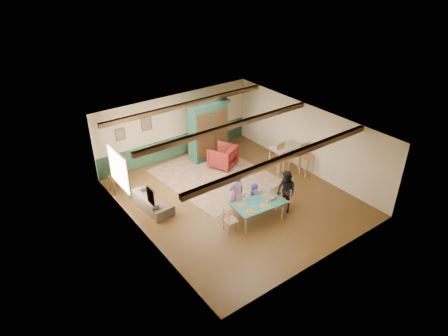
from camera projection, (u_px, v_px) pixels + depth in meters
floor at (235, 197)px, 14.26m from camera, size 8.00×8.00×0.00m
wall_back at (176, 126)px, 16.39m from camera, size 7.00×0.02×2.70m
wall_left at (142, 199)px, 11.79m from camera, size 0.02×8.00×2.70m
wall_right at (307, 138)px, 15.39m from camera, size 0.02×8.00×2.70m
ceiling at (236, 128)px, 12.92m from camera, size 7.00×8.00×0.02m
wainscot_back at (177, 146)px, 16.82m from camera, size 6.95×0.03×0.90m
ceiling_beam_front at (285, 158)px, 11.35m from camera, size 6.95×0.16×0.16m
ceiling_beam_mid at (228, 127)px, 13.24m from camera, size 6.95×0.16×0.16m
ceiling_beam_back at (187, 104)px, 15.06m from camera, size 6.95×0.16×0.16m
window_left at (118, 169)px, 12.89m from camera, size 0.06×1.60×1.30m
picture_left_wall at (151, 196)px, 11.18m from camera, size 0.04×0.42×0.52m
picture_back_a at (146, 124)px, 15.47m from camera, size 0.45×0.04×0.55m
picture_back_b at (120, 134)px, 14.98m from camera, size 0.38×0.04×0.48m
dining_table at (258, 212)px, 12.92m from camera, size 1.69×1.04×0.68m
dining_chair_far_left at (238, 203)px, 13.19m from camera, size 0.41×0.43×0.86m
dining_chair_far_right at (255, 197)px, 13.52m from camera, size 0.41×0.43×0.86m
dining_chair_end_left at (231, 220)px, 12.41m from camera, size 0.43×0.41×0.86m
dining_chair_end_right at (283, 200)px, 13.34m from camera, size 0.43×0.41×0.86m
person_man at (237, 193)px, 13.07m from camera, size 0.60×0.42×1.55m
person_woman at (286, 192)px, 13.23m from camera, size 0.62×0.77×1.49m
person_child at (254, 195)px, 13.56m from camera, size 0.47×0.33×0.91m
cat at (272, 198)px, 12.87m from camera, size 0.33×0.15×0.16m
place_setting_near_left at (249, 210)px, 12.33m from camera, size 0.38×0.30×0.11m
place_setting_near_center at (265, 205)px, 12.60m from camera, size 0.38×0.30×0.11m
place_setting_far_left at (241, 203)px, 12.67m from camera, size 0.38×0.30×0.11m
place_setting_far_right at (267, 194)px, 13.12m from camera, size 0.38×0.30×0.11m
area_rug at (214, 176)px, 15.56m from camera, size 3.93×4.54×0.01m
armoire at (208, 130)px, 16.32m from camera, size 1.76×0.73×2.47m
armchair at (223, 156)px, 16.03m from camera, size 1.28×1.30×0.89m
sofa at (151, 201)px, 13.60m from camera, size 0.86×1.89×0.54m
end_table at (118, 184)px, 14.45m from camera, size 0.52×0.52×0.63m
table_lamp at (115, 170)px, 14.15m from camera, size 0.35×0.35×0.58m
counter_table at (285, 158)px, 15.74m from camera, size 1.29×0.79×1.04m
bar_stool_left at (283, 160)px, 15.42m from camera, size 0.48×0.52×1.23m
bar_stool_right at (307, 160)px, 15.33m from camera, size 0.51×0.55×1.28m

